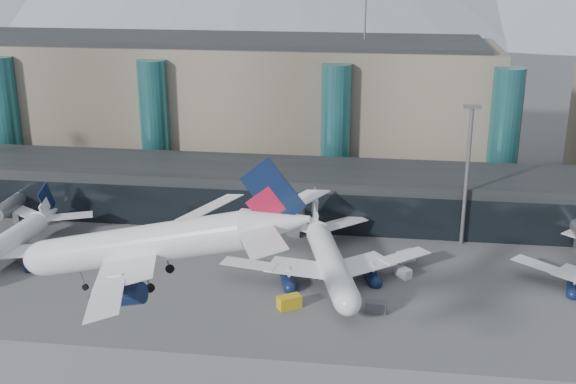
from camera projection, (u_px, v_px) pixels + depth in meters
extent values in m
plane|color=#515154|center=(250.00, 381.00, 89.90)|extent=(900.00, 900.00, 0.00)
cube|color=black|center=(304.00, 192.00, 142.59)|extent=(170.00, 18.00, 10.00)
cube|color=black|center=(298.00, 213.00, 134.58)|extent=(170.00, 0.40, 8.00)
cylinder|color=slate|center=(15.00, 202.00, 139.54)|extent=(2.80, 14.00, 2.80)
cube|color=slate|center=(17.00, 217.00, 140.52)|extent=(1.20, 1.20, 2.40)
cylinder|color=slate|center=(297.00, 216.00, 132.55)|extent=(2.80, 14.00, 2.80)
cube|color=slate|center=(297.00, 231.00, 133.53)|extent=(1.20, 1.20, 2.40)
cube|color=gray|center=(215.00, 105.00, 172.47)|extent=(130.00, 30.00, 30.00)
cube|color=black|center=(213.00, 39.00, 167.41)|extent=(123.50, 28.00, 1.00)
cylinder|color=#256467|center=(6.00, 119.00, 163.53)|extent=(6.40, 6.40, 28.00)
cylinder|color=#256467|center=(155.00, 123.00, 159.09)|extent=(6.40, 6.40, 28.00)
cylinder|color=#256467|center=(336.00, 129.00, 154.00)|extent=(6.40, 6.40, 28.00)
cylinder|color=#256467|center=(504.00, 135.00, 149.56)|extent=(6.40, 6.40, 28.00)
cylinder|color=slate|center=(366.00, 8.00, 160.52)|extent=(0.40, 0.40, 16.00)
cylinder|color=slate|center=(467.00, 178.00, 126.96)|extent=(0.70, 0.70, 25.00)
cube|color=slate|center=(473.00, 107.00, 122.79)|extent=(3.00, 1.20, 0.60)
cylinder|color=white|center=(155.00, 231.00, 70.98)|extent=(23.27, 7.09, 3.80)
ellipsoid|color=white|center=(53.00, 220.00, 73.98)|extent=(5.82, 4.54, 3.80)
cone|color=white|center=(300.00, 246.00, 67.06)|extent=(7.04, 4.71, 3.80)
cube|color=white|center=(132.00, 274.00, 63.31)|extent=(10.05, 17.31, 0.19)
cylinder|color=#0D1A3C|center=(130.00, 282.00, 66.07)|extent=(4.85, 2.73, 2.09)
cube|color=white|center=(286.00, 264.00, 62.83)|extent=(5.96, 9.13, 0.15)
cube|color=white|center=(203.00, 211.00, 78.20)|extent=(13.67, 16.76, 0.19)
cylinder|color=#0D1A3C|center=(185.00, 233.00, 77.39)|extent=(4.85, 2.73, 2.09)
cube|color=white|center=(312.00, 226.00, 71.17)|extent=(7.69, 8.81, 0.15)
cube|color=#0D1A3C|center=(304.00, 216.00, 65.98)|extent=(5.65, 1.05, 6.70)
cube|color=#A91430|center=(293.00, 226.00, 66.61)|extent=(3.80, 0.81, 3.66)
cylinder|color=slate|center=(85.00, 245.00, 73.88)|extent=(0.15, 0.15, 3.04)
cylinder|color=black|center=(87.00, 257.00, 74.32)|extent=(0.70, 0.34, 0.68)
cylinder|color=black|center=(157.00, 277.00, 69.89)|extent=(0.91, 0.46, 0.87)
cylinder|color=black|center=(176.00, 258.00, 74.04)|extent=(0.91, 0.46, 0.87)
cylinder|color=white|center=(8.00, 235.00, 123.66)|extent=(5.74, 22.97, 3.77)
cone|color=white|center=(52.00, 206.00, 137.07)|extent=(4.32, 6.80, 3.77)
cube|color=white|center=(56.00, 239.00, 123.67)|extent=(17.15, 10.74, 0.19)
cylinder|color=#0D1A3C|center=(43.00, 252.00, 123.51)|extent=(2.46, 4.71, 2.07)
cube|color=white|center=(74.00, 207.00, 136.06)|extent=(9.04, 6.29, 0.15)
cube|color=white|center=(31.00, 203.00, 137.96)|extent=(8.85, 7.32, 0.15)
cube|color=#0D1A3C|center=(52.00, 190.00, 136.39)|extent=(0.72, 5.62, 6.63)
cube|color=white|center=(49.00, 198.00, 135.86)|extent=(0.59, 3.77, 3.63)
cylinder|color=black|center=(26.00, 255.00, 125.32)|extent=(0.41, 0.89, 0.86)
cylinder|color=black|center=(2.00, 252.00, 126.26)|extent=(0.41, 0.89, 0.86)
cylinder|color=white|center=(329.00, 251.00, 116.50)|extent=(10.48, 25.37, 4.17)
ellipsoid|color=white|center=(344.00, 285.00, 104.72)|extent=(5.52, 6.71, 4.17)
cone|color=white|center=(313.00, 214.00, 131.59)|extent=(5.87, 8.01, 4.17)
cube|color=white|center=(380.00, 247.00, 119.47)|extent=(17.69, 16.20, 0.21)
cylinder|color=#0D1A3C|center=(369.00, 263.00, 118.56)|extent=(3.51, 5.45, 2.29)
cube|color=white|center=(340.00, 212.00, 132.12)|extent=(9.29, 8.99, 0.17)
cube|color=white|center=(273.00, 253.00, 117.35)|extent=(18.75, 9.17, 0.21)
cylinder|color=#0D1A3C|center=(287.00, 268.00, 116.96)|extent=(3.51, 5.45, 2.29)
cube|color=white|center=(286.00, 214.00, 130.93)|extent=(9.91, 5.62, 0.17)
cube|color=slate|center=(313.00, 196.00, 130.84)|extent=(1.84, 6.08, 7.33)
cube|color=white|center=(314.00, 205.00, 130.24)|extent=(1.35, 4.10, 4.01)
cylinder|color=slate|center=(339.00, 290.00, 109.14)|extent=(0.17, 0.17, 3.33)
cylinder|color=black|center=(339.00, 299.00, 109.61)|extent=(0.45, 0.78, 0.74)
cylinder|color=black|center=(342.00, 270.00, 119.17)|extent=(0.60, 1.01, 0.95)
cylinder|color=black|center=(312.00, 272.00, 118.58)|extent=(0.60, 1.01, 0.95)
cube|color=white|center=(564.00, 259.00, 115.56)|extent=(16.49, 15.05, 0.19)
cylinder|color=#0D1A3C|center=(575.00, 276.00, 114.31)|extent=(3.25, 5.07, 2.13)
cube|color=#BCBCBC|center=(15.00, 249.00, 126.21)|extent=(3.87, 2.76, 1.97)
cube|color=gold|center=(167.00, 242.00, 129.57)|extent=(2.39, 3.26, 1.70)
cube|color=#47474B|center=(376.00, 307.00, 106.36)|extent=(3.19, 1.84, 1.72)
cube|color=#BCBCBC|center=(406.00, 256.00, 123.60)|extent=(3.48, 3.25, 1.78)
cube|color=#BCBCBC|center=(403.00, 273.00, 117.62)|extent=(2.95, 3.01, 1.55)
cube|color=gold|center=(289.00, 302.00, 107.65)|extent=(3.88, 3.38, 1.90)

